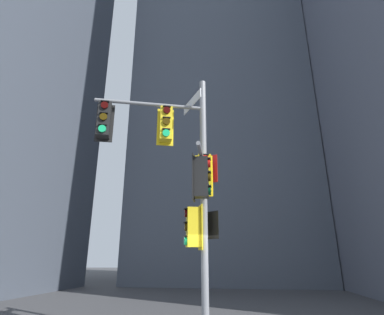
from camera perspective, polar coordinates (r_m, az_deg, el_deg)
building_mid_block at (r=35.06m, az=5.52°, el=13.77°), size 15.21×15.21×41.27m
signal_pole_assembly at (r=8.06m, az=-2.07°, el=-2.66°), size 3.33×1.99×7.05m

